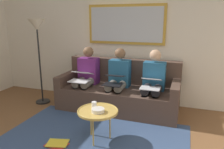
{
  "coord_description": "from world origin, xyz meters",
  "views": [
    {
      "loc": [
        -1.16,
        1.63,
        1.64
      ],
      "look_at": [
        0.0,
        -1.7,
        0.75
      ],
      "focal_mm": 34.94,
      "sensor_mm": 36.0,
      "label": 1
    }
  ],
  "objects_px": {
    "cup": "(94,105)",
    "magazine_stack": "(57,144)",
    "laptop_white": "(81,76)",
    "standing_lamp": "(37,34)",
    "couch": "(119,92)",
    "framed_mirror": "(126,24)",
    "coffee_table": "(98,111)",
    "person_right": "(87,75)",
    "laptop_black": "(114,80)",
    "bowl": "(98,110)",
    "person_middle": "(118,78)",
    "laptop_silver": "(151,83)",
    "person_left": "(153,81)"
  },
  "relations": [
    {
      "from": "laptop_silver",
      "to": "laptop_white",
      "type": "relative_size",
      "value": 0.94
    },
    {
      "from": "person_left",
      "to": "laptop_silver",
      "type": "bearing_deg",
      "value": 90.0
    },
    {
      "from": "laptop_silver",
      "to": "coffee_table",
      "type": "bearing_deg",
      "value": 58.19
    },
    {
      "from": "cup",
      "to": "person_middle",
      "type": "distance_m",
      "value": 1.09
    },
    {
      "from": "laptop_silver",
      "to": "couch",
      "type": "bearing_deg",
      "value": -25.5
    },
    {
      "from": "person_middle",
      "to": "standing_lamp",
      "type": "height_order",
      "value": "standing_lamp"
    },
    {
      "from": "couch",
      "to": "framed_mirror",
      "type": "height_order",
      "value": "framed_mirror"
    },
    {
      "from": "couch",
      "to": "cup",
      "type": "relative_size",
      "value": 24.44
    },
    {
      "from": "laptop_silver",
      "to": "person_right",
      "type": "distance_m",
      "value": 1.3
    },
    {
      "from": "person_right",
      "to": "laptop_black",
      "type": "bearing_deg",
      "value": 159.3
    },
    {
      "from": "laptop_silver",
      "to": "person_middle",
      "type": "distance_m",
      "value": 0.68
    },
    {
      "from": "bowl",
      "to": "laptop_black",
      "type": "xyz_separation_m",
      "value": [
        0.1,
        -0.96,
        0.17
      ]
    },
    {
      "from": "coffee_table",
      "to": "cup",
      "type": "relative_size",
      "value": 6.2
    },
    {
      "from": "bowl",
      "to": "laptop_white",
      "type": "xyz_separation_m",
      "value": [
        0.74,
        -0.97,
        0.16
      ]
    },
    {
      "from": "person_right",
      "to": "couch",
      "type": "bearing_deg",
      "value": -173.87
    },
    {
      "from": "couch",
      "to": "laptop_black",
      "type": "xyz_separation_m",
      "value": [
        0.0,
        0.31,
        0.32
      ]
    },
    {
      "from": "person_left",
      "to": "standing_lamp",
      "type": "xyz_separation_m",
      "value": [
        2.19,
        0.2,
        0.76
      ]
    },
    {
      "from": "couch",
      "to": "person_right",
      "type": "bearing_deg",
      "value": 6.13
    },
    {
      "from": "couch",
      "to": "standing_lamp",
      "type": "bearing_deg",
      "value": 9.8
    },
    {
      "from": "cup",
      "to": "laptop_silver",
      "type": "distance_m",
      "value": 1.08
    },
    {
      "from": "standing_lamp",
      "to": "coffee_table",
      "type": "bearing_deg",
      "value": 149.67
    },
    {
      "from": "couch",
      "to": "person_middle",
      "type": "xyz_separation_m",
      "value": [
        0.0,
        0.07,
        0.3
      ]
    },
    {
      "from": "couch",
      "to": "laptop_black",
      "type": "distance_m",
      "value": 0.45
    },
    {
      "from": "couch",
      "to": "laptop_white",
      "type": "bearing_deg",
      "value": 25.15
    },
    {
      "from": "cup",
      "to": "magazine_stack",
      "type": "xyz_separation_m",
      "value": [
        0.39,
        0.37,
        -0.47
      ]
    },
    {
      "from": "bowl",
      "to": "standing_lamp",
      "type": "bearing_deg",
      "value": -31.21
    },
    {
      "from": "magazine_stack",
      "to": "person_left",
      "type": "bearing_deg",
      "value": -125.44
    },
    {
      "from": "framed_mirror",
      "to": "laptop_black",
      "type": "distance_m",
      "value": 1.15
    },
    {
      "from": "cup",
      "to": "standing_lamp",
      "type": "distance_m",
      "value": 1.98
    },
    {
      "from": "laptop_silver",
      "to": "laptop_white",
      "type": "xyz_separation_m",
      "value": [
        1.28,
        -0.0,
        0.0
      ]
    },
    {
      "from": "coffee_table",
      "to": "person_right",
      "type": "distance_m",
      "value": 1.36
    },
    {
      "from": "cup",
      "to": "laptop_white",
      "type": "distance_m",
      "value": 1.07
    },
    {
      "from": "framed_mirror",
      "to": "laptop_black",
      "type": "xyz_separation_m",
      "value": [
        0.0,
        0.7,
        -0.92
      ]
    },
    {
      "from": "framed_mirror",
      "to": "person_right",
      "type": "distance_m",
      "value": 1.23
    },
    {
      "from": "coffee_table",
      "to": "cup",
      "type": "xyz_separation_m",
      "value": [
        0.08,
        -0.07,
        0.06
      ]
    },
    {
      "from": "laptop_silver",
      "to": "standing_lamp",
      "type": "height_order",
      "value": "standing_lamp"
    },
    {
      "from": "laptop_black",
      "to": "cup",
      "type": "bearing_deg",
      "value": 89.41
    },
    {
      "from": "cup",
      "to": "bowl",
      "type": "height_order",
      "value": "cup"
    },
    {
      "from": "person_left",
      "to": "laptop_white",
      "type": "relative_size",
      "value": 2.92
    },
    {
      "from": "laptop_white",
      "to": "cup",
      "type": "bearing_deg",
      "value": 126.55
    },
    {
      "from": "person_right",
      "to": "cup",
      "type": "bearing_deg",
      "value": 120.23
    },
    {
      "from": "coffee_table",
      "to": "person_middle",
      "type": "bearing_deg",
      "value": -86.31
    },
    {
      "from": "bowl",
      "to": "person_middle",
      "type": "xyz_separation_m",
      "value": [
        0.1,
        -1.2,
        0.14
      ]
    },
    {
      "from": "cup",
      "to": "laptop_silver",
      "type": "bearing_deg",
      "value": -127.46
    },
    {
      "from": "person_right",
      "to": "laptop_white",
      "type": "relative_size",
      "value": 2.92
    },
    {
      "from": "person_middle",
      "to": "laptop_black",
      "type": "distance_m",
      "value": 0.24
    },
    {
      "from": "laptop_silver",
      "to": "standing_lamp",
      "type": "distance_m",
      "value": 2.31
    },
    {
      "from": "cup",
      "to": "laptop_black",
      "type": "bearing_deg",
      "value": -90.59
    },
    {
      "from": "cup",
      "to": "laptop_black",
      "type": "relative_size",
      "value": 0.24
    },
    {
      "from": "bowl",
      "to": "laptop_black",
      "type": "relative_size",
      "value": 0.47
    }
  ]
}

